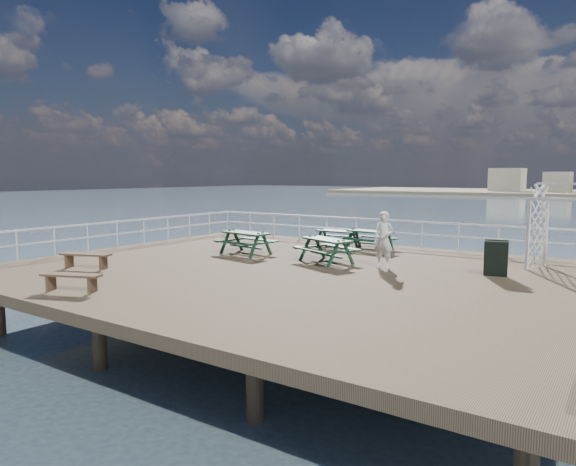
% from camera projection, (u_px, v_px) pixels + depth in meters
% --- Properties ---
extents(ground, '(18.00, 14.00, 0.30)m').
position_uv_depth(ground, '(299.00, 274.00, 16.04)').
color(ground, brown).
rests_on(ground, ground).
extents(railing, '(17.77, 13.76, 1.10)m').
position_uv_depth(railing, '(337.00, 234.00, 18.08)').
color(railing, white).
rests_on(railing, ground).
extents(picnic_table_a, '(2.12, 1.80, 0.93)m').
position_uv_depth(picnic_table_a, '(246.00, 238.00, 19.17)').
color(picnic_table_a, '#123420').
rests_on(picnic_table_a, ground).
extents(picnic_table_b, '(1.64, 1.32, 0.80)m').
position_uv_depth(picnic_table_b, '(337.00, 235.00, 20.86)').
color(picnic_table_b, '#123420').
rests_on(picnic_table_b, ground).
extents(picnic_table_c, '(1.89, 1.58, 0.87)m').
position_uv_depth(picnic_table_c, '(370.00, 236.00, 20.21)').
color(picnic_table_c, '#123420').
rests_on(picnic_table_c, ground).
extents(picnic_table_d, '(2.31, 2.11, 0.91)m').
position_uv_depth(picnic_table_d, '(326.00, 245.00, 17.29)').
color(picnic_table_d, '#123420').
rests_on(picnic_table_d, ground).
extents(flat_bench_near, '(1.59, 0.94, 0.45)m').
position_uv_depth(flat_bench_near, '(71.00, 278.00, 12.96)').
color(flat_bench_near, brown).
rests_on(flat_bench_near, ground).
extents(flat_bench_far, '(1.69, 0.93, 0.48)m').
position_uv_depth(flat_bench_far, '(86.00, 257.00, 16.20)').
color(flat_bench_far, brown).
rests_on(flat_bench_far, ground).
extents(trellis_arbor, '(2.44, 1.83, 2.71)m').
position_uv_depth(trellis_arbor, '(570.00, 233.00, 15.37)').
color(trellis_arbor, white).
rests_on(trellis_arbor, ground).
extents(sandwich_board, '(0.73, 0.60, 1.07)m').
position_uv_depth(sandwich_board, '(496.00, 259.00, 14.88)').
color(sandwich_board, black).
rests_on(sandwich_board, ground).
extents(person, '(0.66, 0.44, 1.81)m').
position_uv_depth(person, '(384.00, 240.00, 16.16)').
color(person, white).
rests_on(person, ground).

